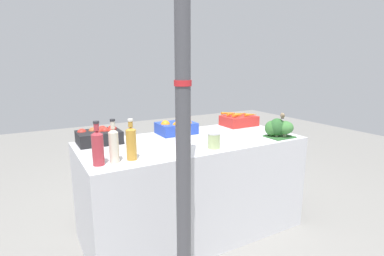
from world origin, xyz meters
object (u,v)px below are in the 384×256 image
(orange_crate, at_px, (177,127))
(juice_bottle_ruby, at_px, (98,147))
(support_pole, at_px, (183,106))
(juice_bottle_amber, at_px, (131,142))
(broccoli_pile, at_px, (278,128))
(sparrow_bird, at_px, (283,115))
(apple_crate, at_px, (99,136))
(juice_bottle_cloudy, at_px, (114,144))
(carrot_crate, at_px, (239,120))
(pickle_jar, at_px, (214,140))

(orange_crate, xyz_separation_m, juice_bottle_ruby, (-0.80, -0.51, 0.06))
(support_pole, relative_size, juice_bottle_amber, 8.95)
(orange_crate, xyz_separation_m, broccoli_pile, (0.69, -0.54, 0.02))
(juice_bottle_amber, bearing_deg, sparrow_bird, -2.46)
(apple_crate, bearing_deg, sparrow_bird, -22.81)
(sparrow_bird, bearing_deg, juice_bottle_cloudy, -50.65)
(apple_crate, height_order, juice_bottle_amber, juice_bottle_amber)
(support_pole, xyz_separation_m, apple_crate, (-0.22, 0.98, -0.34))
(carrot_crate, relative_size, broccoli_pile, 1.47)
(orange_crate, height_order, juice_bottle_ruby, juice_bottle_ruby)
(support_pole, xyz_separation_m, broccoli_pile, (1.14, 0.43, -0.32))
(apple_crate, bearing_deg, pickle_jar, -38.81)
(apple_crate, xyz_separation_m, carrot_crate, (1.38, -0.01, -0.00))
(pickle_jar, bearing_deg, support_pole, -138.83)
(orange_crate, relative_size, broccoli_pile, 1.47)
(juice_bottle_ruby, bearing_deg, orange_crate, 32.65)
(broccoli_pile, distance_m, sparrow_bird, 0.12)
(juice_bottle_amber, relative_size, sparrow_bird, 2.47)
(pickle_jar, bearing_deg, apple_crate, 141.19)
(orange_crate, bearing_deg, juice_bottle_ruby, -147.35)
(broccoli_pile, bearing_deg, juice_bottle_ruby, 178.85)
(carrot_crate, xyz_separation_m, broccoli_pile, (-0.01, -0.55, 0.02))
(support_pole, xyz_separation_m, sparrow_bird, (1.15, 0.40, -0.21))
(apple_crate, bearing_deg, orange_crate, -0.85)
(juice_bottle_cloudy, bearing_deg, orange_crate, 36.16)
(orange_crate, bearing_deg, apple_crate, 179.15)
(orange_crate, distance_m, sparrow_bird, 0.91)
(apple_crate, distance_m, sparrow_bird, 1.50)
(orange_crate, height_order, juice_bottle_amber, juice_bottle_amber)
(apple_crate, relative_size, broccoli_pile, 1.47)
(juice_bottle_amber, xyz_separation_m, sparrow_bird, (1.29, -0.06, 0.07))
(juice_bottle_amber, distance_m, sparrow_bird, 1.29)
(juice_bottle_cloudy, distance_m, pickle_jar, 0.73)
(broccoli_pile, bearing_deg, pickle_jar, -179.05)
(juice_bottle_ruby, distance_m, juice_bottle_amber, 0.21)
(support_pole, xyz_separation_m, juice_bottle_cloudy, (-0.25, 0.46, -0.28))
(pickle_jar, bearing_deg, juice_bottle_ruby, 177.18)
(orange_crate, xyz_separation_m, juice_bottle_amber, (-0.59, -0.51, 0.06))
(juice_bottle_ruby, bearing_deg, broccoli_pile, -1.15)
(orange_crate, xyz_separation_m, sparrow_bird, (0.70, -0.57, 0.13))
(apple_crate, bearing_deg, broccoli_pile, -22.12)
(apple_crate, height_order, orange_crate, same)
(support_pole, height_order, broccoli_pile, support_pole)
(juice_bottle_ruby, bearing_deg, support_pole, -52.79)
(carrot_crate, relative_size, juice_bottle_cloudy, 1.16)
(apple_crate, relative_size, juice_bottle_ruby, 1.17)
(pickle_jar, relative_size, sparrow_bird, 1.09)
(orange_crate, height_order, sparrow_bird, sparrow_bird)
(broccoli_pile, distance_m, juice_bottle_amber, 1.28)
(carrot_crate, bearing_deg, sparrow_bird, -89.88)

